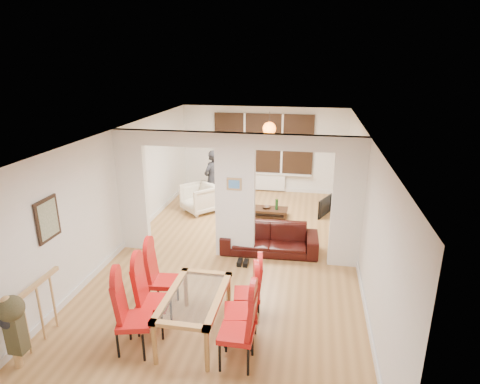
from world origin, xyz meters
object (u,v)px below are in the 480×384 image
(dining_table, at_px, (195,315))
(television, at_px, (323,205))
(armchair, at_px, (200,198))
(coffee_table, at_px, (269,212))
(bowl, at_px, (266,207))
(dining_chair_rb, at_px, (241,307))
(dining_chair_lb, at_px, (153,297))
(dining_chair_lc, at_px, (163,277))
(dining_chair_ra, at_px, (236,328))
(sofa, at_px, (270,239))
(person, at_px, (212,179))
(dining_chair_rc, at_px, (247,290))
(bottle, at_px, (277,204))
(dining_chair_la, at_px, (134,315))

(dining_table, height_order, television, dining_table)
(armchair, height_order, coffee_table, armchair)
(armchair, relative_size, bowl, 3.76)
(dining_chair_rb, height_order, armchair, dining_chair_rb)
(television, bearing_deg, dining_chair_lb, 179.46)
(dining_chair_lc, bearing_deg, television, 55.21)
(dining_chair_lb, relative_size, dining_chair_ra, 1.00)
(dining_chair_lc, bearing_deg, sofa, 51.35)
(dining_chair_rb, relative_size, television, 1.35)
(person, distance_m, bowl, 1.72)
(dining_chair_ra, bearing_deg, person, 107.17)
(sofa, distance_m, person, 3.14)
(dining_chair_lc, distance_m, sofa, 2.77)
(dining_chair_rc, bearing_deg, person, 100.79)
(bowl, bearing_deg, person, 163.65)
(dining_chair_rb, relative_size, bottle, 3.82)
(dining_chair_rb, bearing_deg, bowl, 80.55)
(armchair, relative_size, television, 0.97)
(dining_chair_la, relative_size, bottle, 3.79)
(dining_chair_rb, xyz_separation_m, bottle, (0.05, 4.92, -0.21))
(dining_chair_la, relative_size, dining_chair_lc, 1.05)
(dining_chair_lb, bearing_deg, dining_chair_rc, 15.50)
(person, relative_size, television, 1.87)
(sofa, bearing_deg, television, 62.20)
(dining_chair_ra, relative_size, bottle, 3.78)
(coffee_table, height_order, bowl, bowl)
(dining_chair_lb, distance_m, armchair, 5.01)
(armchair, distance_m, bottle, 2.08)
(dining_chair_lc, bearing_deg, dining_chair_la, -95.43)
(dining_chair_ra, xyz_separation_m, dining_chair_rb, (-0.03, 0.46, 0.01))
(bottle, bearing_deg, dining_chair_ra, -90.27)
(dining_table, distance_m, dining_chair_rb, 0.73)
(dining_chair_la, height_order, coffee_table, dining_chair_la)
(dining_chair_rc, relative_size, bottle, 3.37)
(dining_chair_ra, relative_size, bowl, 5.16)
(dining_chair_la, height_order, sofa, dining_chair_la)
(dining_chair_ra, height_order, television, dining_chair_ra)
(dining_chair_lc, height_order, armchair, dining_chair_lc)
(dining_chair_lc, distance_m, television, 5.44)
(dining_chair_lb, bearing_deg, bottle, 67.33)
(bowl, bearing_deg, dining_chair_lc, -105.50)
(dining_chair_ra, bearing_deg, dining_chair_la, 179.94)
(coffee_table, height_order, bottle, bottle)
(coffee_table, bearing_deg, dining_chair_rb, -88.34)
(person, relative_size, coffee_table, 1.67)
(dining_table, relative_size, dining_chair_rc, 1.43)
(armchair, relative_size, bottle, 2.75)
(sofa, bearing_deg, dining_chair_la, -116.38)
(dining_chair_rb, distance_m, armchair, 5.37)
(dining_chair_lb, height_order, bowl, dining_chair_lb)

